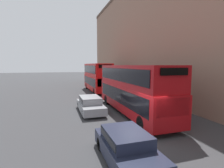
% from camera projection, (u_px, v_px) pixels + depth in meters
% --- Properties ---
extents(ground_plane, '(200.00, 200.00, 0.00)m').
position_uv_depth(ground_plane, '(141.00, 138.00, 10.15)').
color(ground_plane, '#38383A').
extents(bus_leading, '(2.59, 11.30, 4.19)m').
position_uv_depth(bus_leading, '(132.00, 87.00, 15.08)').
color(bus_leading, '#A80F14').
rests_on(bus_leading, ground).
extents(bus_second_in_queue, '(2.59, 10.01, 4.43)m').
position_uv_depth(bus_second_in_queue, '(97.00, 76.00, 28.03)').
color(bus_second_in_queue, red).
rests_on(bus_second_in_queue, ground).
extents(car_dark_sedan, '(1.89, 4.27, 1.35)m').
position_uv_depth(car_dark_sedan, '(126.00, 145.00, 7.59)').
color(car_dark_sedan, '#1E2338').
rests_on(car_dark_sedan, ground).
extents(car_hatchback, '(1.89, 4.67, 1.39)m').
position_uv_depth(car_hatchback, '(90.00, 104.00, 15.65)').
color(car_hatchback, gray).
rests_on(car_hatchback, ground).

